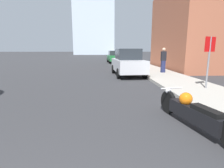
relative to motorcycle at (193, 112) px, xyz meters
name	(u,v)px	position (x,y,z in m)	size (l,w,h in m)	color
sidewalk	(121,58)	(1.98, 36.51, -0.30)	(2.64, 240.00, 0.15)	#9E998E
motorcycle	(193,112)	(0.00, 0.00, 0.00)	(0.82, 2.65, 0.76)	black
parked_car_silver	(128,63)	(-0.36, 8.38, 0.52)	(2.06, 4.38, 1.83)	#BCBCC1
parked_car_green	(115,57)	(-0.50, 20.89, 0.45)	(2.12, 4.33, 1.66)	#1E6B33
stop_sign	(209,54)	(2.34, 3.45, 1.22)	(0.57, 0.26, 2.12)	slate
pedestrian	(163,60)	(2.27, 8.78, 0.68)	(0.36, 0.25, 1.75)	#1E2347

